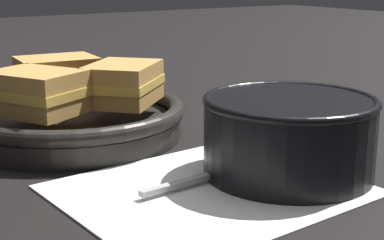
% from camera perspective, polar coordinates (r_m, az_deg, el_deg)
% --- Properties ---
extents(ground_plane, '(4.00, 4.00, 0.00)m').
position_cam_1_polar(ground_plane, '(0.58, 1.94, -5.12)').
color(ground_plane, black).
extents(napkin, '(0.26, 0.23, 0.00)m').
position_cam_1_polar(napkin, '(0.53, 1.66, -6.71)').
color(napkin, white).
rests_on(napkin, ground_plane).
extents(soup_bowl, '(0.16, 0.16, 0.08)m').
position_cam_1_polar(soup_bowl, '(0.56, 9.39, -1.12)').
color(soup_bowl, black).
rests_on(soup_bowl, ground_plane).
extents(spoon, '(0.17, 0.03, 0.01)m').
position_cam_1_polar(spoon, '(0.57, 4.94, -4.50)').
color(spoon, '#B7B7BC').
rests_on(spoon, napkin).
extents(skillet, '(0.26, 0.36, 0.04)m').
position_cam_1_polar(skillet, '(0.70, -11.43, 0.03)').
color(skillet, black).
rests_on(skillet, ground_plane).
extents(sandwich_near_left, '(0.12, 0.12, 0.05)m').
position_cam_1_polar(sandwich_near_left, '(0.68, -6.71, 3.54)').
color(sandwich_near_left, '#C18E47').
rests_on(sandwich_near_left, skillet).
extents(sandwich_near_right, '(0.10, 0.08, 0.05)m').
position_cam_1_polar(sandwich_near_right, '(0.75, -12.92, 4.21)').
color(sandwich_near_right, '#C18E47').
rests_on(sandwich_near_right, skillet).
extents(sandwich_far_left, '(0.11, 0.12, 0.05)m').
position_cam_1_polar(sandwich_far_left, '(0.65, -14.87, 2.62)').
color(sandwich_far_left, '#C18E47').
rests_on(sandwich_far_left, skillet).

